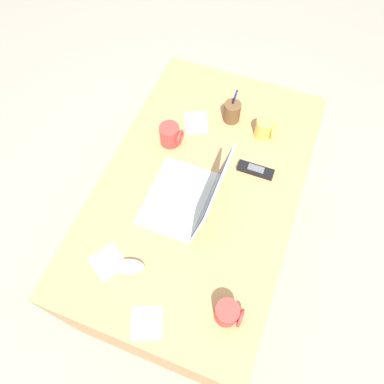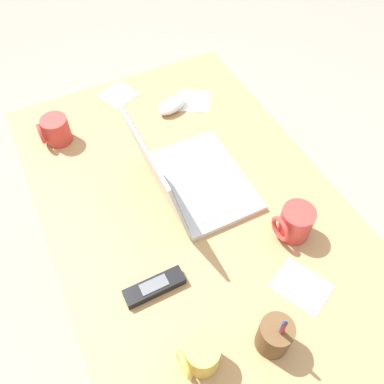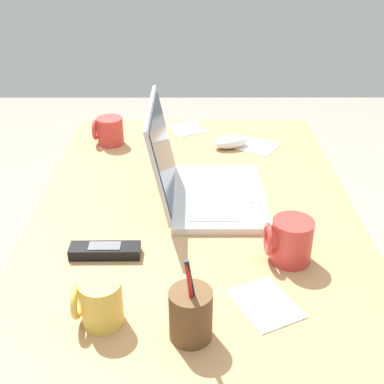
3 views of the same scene
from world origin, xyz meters
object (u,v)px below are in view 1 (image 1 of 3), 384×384
cordless_phone (256,170)px  pen_holder (232,112)px  coffee_mug_spare (228,313)px  coffee_mug_tall (170,135)px  laptop (188,197)px  coffee_mug_white (265,128)px  computer_mouse (129,267)px

cordless_phone → pen_holder: size_ratio=0.88×
coffee_mug_spare → coffee_mug_tall: bearing=-142.9°
coffee_mug_tall → coffee_mug_spare: coffee_mug_tall is taller
laptop → coffee_mug_white: laptop is taller
computer_mouse → coffee_mug_white: size_ratio=1.27×
computer_mouse → coffee_mug_white: 0.82m
computer_mouse → coffee_mug_tall: size_ratio=1.14×
cordless_phone → pen_holder: (-0.23, -0.18, 0.04)m
coffee_mug_white → pen_holder: 0.16m
coffee_mug_spare → pen_holder: (-0.83, -0.26, 0.01)m
laptop → pen_holder: bearing=177.1°
cordless_phone → pen_holder: pen_holder is taller
laptop → pen_holder: laptop is taller
coffee_mug_spare → cordless_phone: 0.60m
laptop → coffee_mug_white: (-0.44, 0.18, -0.01)m
coffee_mug_spare → cordless_phone: coffee_mug_spare is taller
cordless_phone → computer_mouse: bearing=-28.6°
laptop → coffee_mug_spare: bearing=38.1°
coffee_mug_white → coffee_mug_spare: (0.80, 0.10, -0.00)m
coffee_mug_spare → computer_mouse: bearing=-94.5°
coffee_mug_spare → pen_holder: size_ratio=0.54×
coffee_mug_tall → pen_holder: pen_holder is taller
laptop → coffee_mug_spare: 0.46m
coffee_mug_white → coffee_mug_spare: coffee_mug_white is taller
coffee_mug_spare → laptop: bearing=-141.9°
laptop → pen_holder: (-0.47, 0.02, -0.00)m
coffee_mug_white → coffee_mug_tall: coffee_mug_tall is taller
computer_mouse → coffee_mug_tall: (-0.58, -0.08, 0.03)m
coffee_mug_tall → coffee_mug_white: bearing=116.6°
computer_mouse → pen_holder: (-0.80, 0.13, 0.03)m
coffee_mug_tall → coffee_mug_spare: bearing=37.1°
coffee_mug_tall → pen_holder: 0.30m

